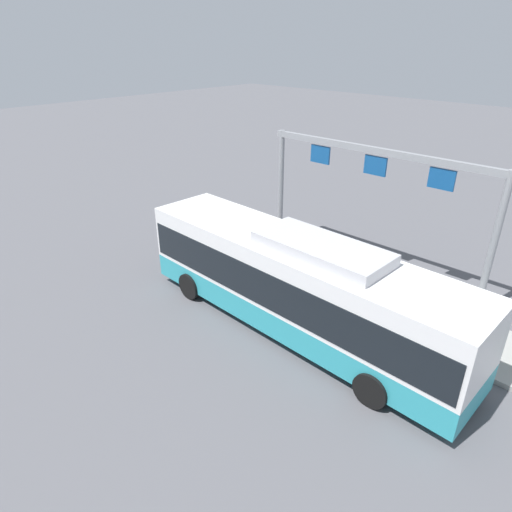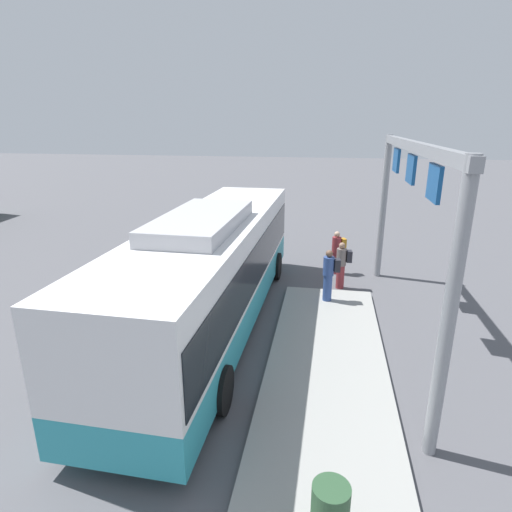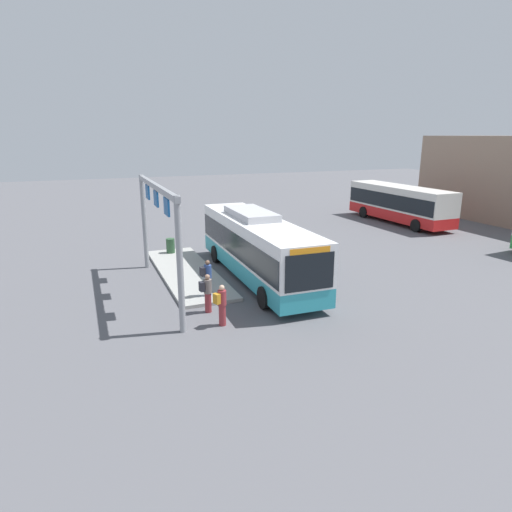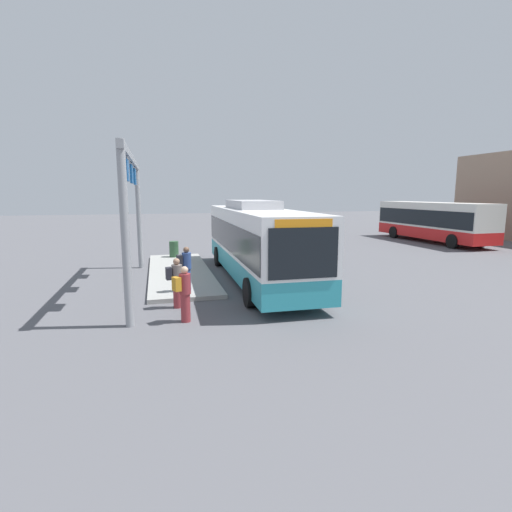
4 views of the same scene
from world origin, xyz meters
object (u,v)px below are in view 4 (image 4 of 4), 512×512
(person_waiting_mid, at_px, (186,268))
(trash_bin, at_px, (174,249))
(bus_background_left, at_px, (433,219))
(bus_main, at_px, (256,239))
(person_waiting_near, at_px, (176,282))
(person_boarding, at_px, (184,293))

(person_waiting_mid, height_order, trash_bin, person_waiting_mid)
(bus_background_left, xyz_separation_m, trash_bin, (3.35, -20.08, -1.17))
(bus_main, xyz_separation_m, person_waiting_near, (3.50, -3.65, -0.92))
(trash_bin, bearing_deg, person_waiting_near, -2.15)
(person_waiting_near, distance_m, person_waiting_mid, 1.59)
(bus_background_left, bearing_deg, person_waiting_near, -58.48)
(person_waiting_near, xyz_separation_m, person_waiting_mid, (-1.52, 0.44, 0.16))
(bus_main, relative_size, person_waiting_near, 7.05)
(bus_main, bearing_deg, bus_background_left, 120.79)
(person_boarding, bearing_deg, person_waiting_mid, 63.16)
(bus_background_left, distance_m, person_waiting_near, 24.28)
(bus_background_left, relative_size, person_waiting_mid, 6.41)
(person_boarding, height_order, person_waiting_mid, person_waiting_mid)
(trash_bin, bearing_deg, bus_background_left, 99.48)
(bus_main, xyz_separation_m, person_boarding, (5.02, -3.49, -0.92))
(person_waiting_near, relative_size, person_waiting_mid, 1.00)
(bus_background_left, height_order, trash_bin, bus_background_left)
(bus_main, relative_size, person_waiting_mid, 7.05)
(person_boarding, relative_size, person_waiting_mid, 1.00)
(person_waiting_near, bearing_deg, bus_background_left, 25.72)
(person_boarding, distance_m, person_waiting_near, 1.52)
(bus_background_left, height_order, person_waiting_mid, bus_background_left)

